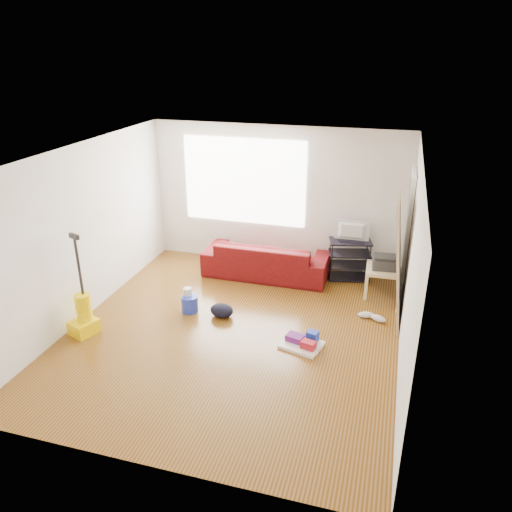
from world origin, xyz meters
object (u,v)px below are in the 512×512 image
(bucket, at_px, (190,311))
(vacuum, at_px, (84,315))
(cleaning_tray, at_px, (303,342))
(tv_stand, at_px, (349,259))
(side_table, at_px, (384,272))
(backpack, at_px, (222,316))
(sofa, at_px, (266,275))

(bucket, bearing_deg, vacuum, -141.17)
(cleaning_tray, relative_size, vacuum, 0.42)
(tv_stand, xyz_separation_m, cleaning_tray, (-0.34, -2.27, -0.30))
(side_table, xyz_separation_m, backpack, (-2.25, -1.39, -0.39))
(sofa, distance_m, backpack, 1.59)
(side_table, bearing_deg, cleaning_tray, -117.27)
(bucket, distance_m, cleaning_tray, 1.88)
(cleaning_tray, bearing_deg, sofa, 117.72)
(cleaning_tray, height_order, backpack, cleaning_tray)
(side_table, distance_m, bucket, 3.12)
(tv_stand, distance_m, vacuum, 4.35)
(bucket, distance_m, vacuum, 1.54)
(tv_stand, height_order, vacuum, vacuum)
(bucket, distance_m, backpack, 0.52)
(side_table, bearing_deg, tv_stand, 143.28)
(sofa, relative_size, bucket, 8.51)
(sofa, relative_size, side_table, 3.62)
(vacuum, bearing_deg, side_table, 50.37)
(bucket, relative_size, backpack, 0.71)
(sofa, height_order, bucket, sofa)
(sofa, relative_size, tv_stand, 2.79)
(side_table, bearing_deg, bucket, -153.60)
(cleaning_tray, xyz_separation_m, backpack, (-1.31, 0.44, -0.06))
(bucket, height_order, backpack, bucket)
(bucket, bearing_deg, sofa, 63.43)
(sofa, height_order, cleaning_tray, sofa)
(side_table, bearing_deg, backpack, -148.35)
(bucket, xyz_separation_m, backpack, (0.52, -0.01, 0.00))
(tv_stand, bearing_deg, backpack, -145.38)
(vacuum, bearing_deg, sofa, 71.87)
(sofa, height_order, tv_stand, tv_stand)
(bucket, relative_size, vacuum, 0.17)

